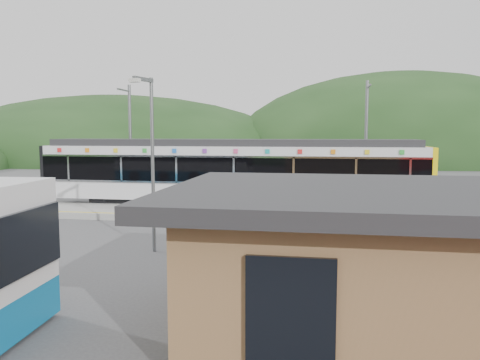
# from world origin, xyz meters

# --- Properties ---
(ground) EXTENTS (120.00, 120.00, 0.00)m
(ground) POSITION_xyz_m (0.00, 0.00, 0.00)
(ground) COLOR #4C4C4F
(ground) RESTS_ON ground
(hills) EXTENTS (146.00, 149.00, 26.00)m
(hills) POSITION_xyz_m (6.19, 5.29, 0.00)
(hills) COLOR #1E3D19
(hills) RESTS_ON ground
(platform) EXTENTS (26.00, 3.20, 0.30)m
(platform) POSITION_xyz_m (0.00, 3.30, 0.15)
(platform) COLOR #9E9E99
(platform) RESTS_ON ground
(yellow_line) EXTENTS (26.00, 0.10, 0.01)m
(yellow_line) POSITION_xyz_m (0.00, 2.00, 0.30)
(yellow_line) COLOR yellow
(yellow_line) RESTS_ON platform
(train) EXTENTS (20.44, 3.01, 3.74)m
(train) POSITION_xyz_m (-0.30, 6.00, 2.06)
(train) COLOR black
(train) RESTS_ON ground
(catenary_mast_west) EXTENTS (0.18, 1.80, 7.00)m
(catenary_mast_west) POSITION_xyz_m (-7.00, 8.56, 3.65)
(catenary_mast_west) COLOR slate
(catenary_mast_west) RESTS_ON ground
(catenary_mast_east) EXTENTS (0.18, 1.80, 7.00)m
(catenary_mast_east) POSITION_xyz_m (7.00, 8.56, 3.65)
(catenary_mast_east) COLOR slate
(catenary_mast_east) RESTS_ON ground
(station_shelter) EXTENTS (9.20, 6.20, 3.00)m
(station_shelter) POSITION_xyz_m (6.00, -9.01, 1.55)
(station_shelter) COLOR olive
(station_shelter) RESTS_ON ground
(lamp_post) EXTENTS (0.38, 1.08, 5.93)m
(lamp_post) POSITION_xyz_m (-1.18, -3.53, 3.54)
(lamp_post) COLOR slate
(lamp_post) RESTS_ON ground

